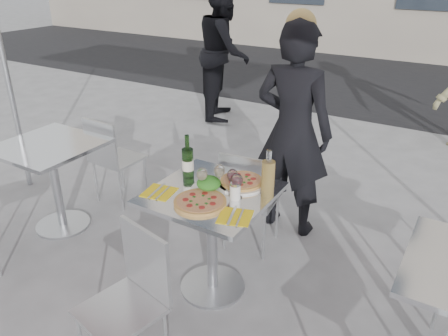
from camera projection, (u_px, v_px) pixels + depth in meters
The scene contains 21 objects.
ground at pixel (213, 287), 3.00m from camera, with size 80.00×80.00×0.00m, color slate.
street_asphalt at pixel (402, 83), 8.03m from camera, with size 24.00×5.00×0.00m, color black.
main_table at pixel (212, 221), 2.77m from camera, with size 0.72×0.72×0.75m.
side_table_left at pixel (53, 168), 3.47m from camera, with size 0.72×0.72×0.75m.
chair_far at pixel (248, 194), 3.20m from camera, with size 0.42×0.43×0.82m.
chair_near at pixel (132, 291), 2.26m from camera, with size 0.45×0.45×0.82m.
side_chair_lfar at pixel (111, 154), 3.85m from camera, with size 0.39×0.40×0.82m.
woman_diner at pixel (293, 132), 3.35m from camera, with size 0.62×0.40×1.69m, color black.
pedestrian_a at pixel (224, 51), 5.92m from camera, with size 0.90×0.70×1.85m, color black.
pizza_near at pixel (200, 202), 2.54m from camera, with size 0.31×0.31×0.02m.
pizza_far at pixel (242, 182), 2.76m from camera, with size 0.31×0.31×0.03m.
salad_plate at pixel (209, 184), 2.69m from camera, with size 0.22×0.22×0.09m.
wine_bottle at pixel (188, 161), 2.81m from camera, with size 0.08×0.08×0.29m.
carafe at pixel (268, 177), 2.59m from camera, with size 0.08×0.08×0.29m.
sugar_shaker at pixel (235, 191), 2.57m from camera, with size 0.06×0.06×0.11m.
wineglass_white_a at pixel (202, 175), 2.64m from camera, with size 0.07×0.07×0.16m.
wineglass_white_b at pixel (219, 172), 2.68m from camera, with size 0.07×0.07×0.16m.
wineglass_red_a at pixel (233, 176), 2.62m from camera, with size 0.07×0.07×0.16m.
wineglass_red_b at pixel (237, 181), 2.56m from camera, with size 0.07×0.07×0.16m.
napkin_left at pixel (159, 192), 2.67m from camera, with size 0.21×0.21×0.01m.
napkin_right at pixel (235, 216), 2.41m from camera, with size 0.22×0.22×0.01m.
Camera 1 is at (1.28, -1.98, 2.03)m, focal length 35.00 mm.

